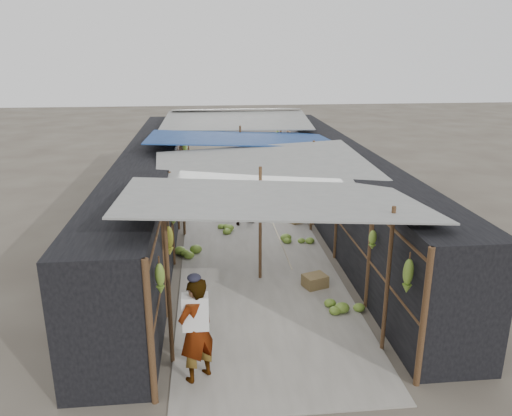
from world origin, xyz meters
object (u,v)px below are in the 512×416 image
object	(u,v)px
shopper_blue	(248,200)
vendor_seated	(295,196)
black_basin	(296,207)
vendor_elderly	(196,330)
crate_near	(315,281)

from	to	relation	value
shopper_blue	vendor_seated	size ratio (longest dim) A/B	1.78
black_basin	vendor_seated	size ratio (longest dim) A/B	0.77
vendor_seated	shopper_blue	bearing A→B (deg)	-73.18
vendor_elderly	shopper_blue	size ratio (longest dim) A/B	1.17
crate_near	vendor_elderly	xyz separation A→B (m)	(-2.52, -2.93, 0.73)
crate_near	vendor_elderly	distance (m)	3.93
crate_near	shopper_blue	bearing A→B (deg)	85.29
crate_near	vendor_elderly	bearing A→B (deg)	-149.88
black_basin	shopper_blue	size ratio (longest dim) A/B	0.43
black_basin	shopper_blue	xyz separation A→B (m)	(-1.66, -1.21, 0.65)
black_basin	vendor_elderly	distance (m)	8.99
black_basin	vendor_elderly	world-z (taller)	vendor_elderly
vendor_elderly	black_basin	bearing A→B (deg)	-148.90
crate_near	shopper_blue	world-z (taller)	shopper_blue
crate_near	vendor_seated	distance (m)	5.66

